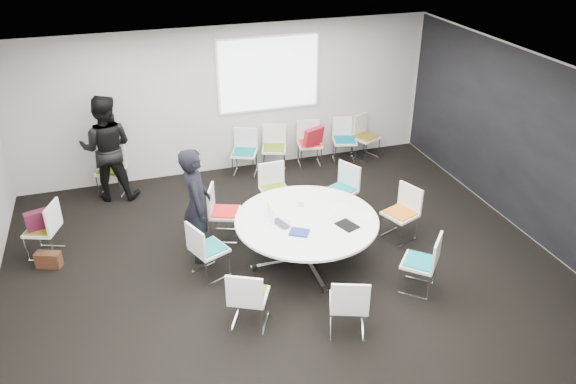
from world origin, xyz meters
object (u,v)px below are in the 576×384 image
object	(u,v)px
chair_back_b	(274,156)
person_main	(197,205)
chair_ring_e	(209,259)
chair_person_back	(113,179)
chair_ring_c	(275,199)
brown_bag	(49,260)
chair_ring_g	(348,314)
maroon_bag	(40,219)
chair_ring_a	(400,223)
laptop	(283,223)
chair_back_a	(245,161)
chair_back_c	(309,152)
person_back	(107,148)
chair_ring_b	(341,199)
conference_table	(306,231)
chair_ring_h	(419,273)
chair_ring_d	(225,222)
chair_ring_f	(249,307)
chair_spare_left	(46,239)
chair_back_d	(344,148)
cup	(301,203)
chair_back_e	(365,145)

from	to	relation	value
chair_back_b	person_main	world-z (taller)	person_main
chair_ring_e	chair_person_back	world-z (taller)	same
chair_ring_c	brown_bag	bearing A→B (deg)	5.20
chair_ring_g	maroon_bag	xyz separation A→B (m)	(-3.69, 2.96, 0.34)
chair_ring_a	laptop	size ratio (longest dim) A/B	2.80
chair_ring_e	chair_back_a	distance (m)	3.30
maroon_bag	chair_back_c	bearing A→B (deg)	20.17
chair_person_back	person_back	distance (m)	0.70
chair_ring_b	chair_ring_c	distance (m)	1.12
chair_back_a	brown_bag	bearing A→B (deg)	55.04
conference_table	chair_back_a	xyz separation A→B (m)	(-0.17, 3.13, -0.25)
chair_ring_a	chair_ring_h	size ratio (longest dim) A/B	1.00
chair_ring_d	maroon_bag	xyz separation A→B (m)	(-2.69, 0.34, 0.34)
chair_back_c	laptop	bearing A→B (deg)	73.66
chair_ring_a	chair_ring_f	bearing A→B (deg)	93.06
chair_back_a	chair_spare_left	distance (m)	3.95
chair_ring_a	chair_back_b	world-z (taller)	same
chair_ring_e	chair_back_b	world-z (taller)	same
chair_ring_d	chair_ring_f	bearing A→B (deg)	17.14
chair_back_b	chair_person_back	size ratio (longest dim) A/B	1.00
chair_ring_b	chair_back_b	size ratio (longest dim) A/B	1.00
person_back	laptop	size ratio (longest dim) A/B	6.08
chair_ring_g	chair_ring_h	world-z (taller)	same
chair_back_d	cup	bearing A→B (deg)	70.98
conference_table	chair_ring_e	distance (m)	1.46
chair_back_a	chair_spare_left	xyz separation A→B (m)	(-3.52, -1.78, 0.00)
laptop	conference_table	bearing A→B (deg)	-107.44
conference_table	chair_ring_b	xyz separation A→B (m)	(1.02, 1.14, -0.25)
chair_spare_left	chair_ring_a	bearing A→B (deg)	-82.31
chair_person_back	person_back	world-z (taller)	person_back
person_main	cup	distance (m)	1.54
chair_ring_c	chair_spare_left	bearing A→B (deg)	-0.17
chair_ring_a	chair_back_b	bearing A→B (deg)	0.38
chair_back_d	chair_ring_h	bearing A→B (deg)	96.66
chair_ring_d	chair_ring_g	distance (m)	2.80
conference_table	maroon_bag	bearing A→B (deg)	159.89
brown_bag	chair_ring_f	bearing A→B (deg)	-39.98
chair_ring_g	laptop	distance (m)	1.69
chair_ring_f	chair_back_e	bearing A→B (deg)	76.76
chair_back_a	chair_ring_b	bearing A→B (deg)	144.65
person_main	chair_back_d	bearing A→B (deg)	-46.40
chair_ring_c	person_back	bearing A→B (deg)	-31.53
chair_back_b	chair_back_e	bearing A→B (deg)	-162.40
conference_table	chair_ring_e	xyz separation A→B (m)	(-1.43, 0.08, -0.25)
chair_back_b	laptop	xyz separation A→B (m)	(-0.79, -3.16, 0.47)
chair_ring_e	chair_back_e	bearing A→B (deg)	105.51
chair_ring_b	chair_back_a	bearing A→B (deg)	3.75
chair_ring_b	brown_bag	bearing A→B (deg)	64.46
chair_back_a	conference_table	bearing A→B (deg)	116.86
chair_ring_c	chair_ring_a	bearing A→B (deg)	138.66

